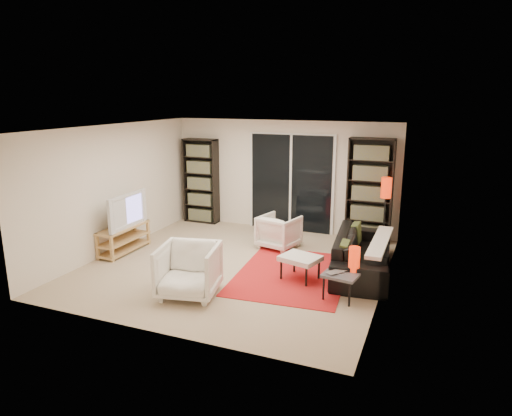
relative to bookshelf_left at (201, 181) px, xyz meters
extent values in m
plane|color=tan|center=(1.95, -2.33, -0.98)|extent=(5.00, 5.00, 0.00)
cube|color=#F2E4CF|center=(1.95, 0.17, 0.22)|extent=(5.00, 0.02, 2.40)
cube|color=#F2E4CF|center=(1.95, -4.83, 0.22)|extent=(5.00, 0.02, 2.40)
cube|color=#F2E4CF|center=(-0.55, -2.33, 0.22)|extent=(0.02, 5.00, 2.40)
cube|color=#F2E4CF|center=(4.45, -2.33, 0.22)|extent=(0.02, 5.00, 2.40)
cube|color=white|center=(1.95, -2.33, 1.42)|extent=(5.00, 5.00, 0.02)
cube|color=white|center=(2.15, 0.14, 0.07)|extent=(1.92, 0.06, 2.16)
cube|color=black|center=(2.15, 0.10, 0.07)|extent=(1.80, 0.02, 2.10)
cube|color=white|center=(2.15, 0.09, 0.07)|extent=(0.05, 0.02, 2.10)
cube|color=black|center=(0.00, 0.01, 0.00)|extent=(0.80, 0.30, 1.95)
cube|color=#8F900B|center=(0.00, -0.01, 0.00)|extent=(0.70, 0.22, 1.85)
cube|color=black|center=(3.85, 0.01, 0.07)|extent=(0.90, 0.30, 2.10)
cube|color=#8F900B|center=(3.85, -0.01, 0.07)|extent=(0.80, 0.22, 2.00)
cube|color=#DFAC76|center=(-0.35, -2.45, -0.50)|extent=(0.38, 1.19, 0.04)
cube|color=#DFAC76|center=(-0.35, -2.45, -0.73)|extent=(0.38, 1.19, 0.03)
cube|color=#DFAC76|center=(-0.35, -2.45, -0.92)|extent=(0.38, 1.19, 0.04)
cube|color=#DFAC76|center=(-0.51, -3.00, -0.73)|extent=(0.05, 0.05, 0.50)
cube|color=#DFAC76|center=(-0.51, -1.90, -0.73)|extent=(0.05, 0.05, 0.50)
cube|color=#DFAC76|center=(-0.19, -3.00, -0.73)|extent=(0.05, 0.05, 0.50)
cube|color=#DFAC76|center=(-0.19, -1.90, -0.73)|extent=(0.05, 0.05, 0.50)
imported|color=black|center=(-0.33, -2.45, -0.16)|extent=(0.18, 1.11, 0.64)
cube|color=red|center=(2.98, -2.35, -0.97)|extent=(1.95, 2.52, 0.01)
imported|color=black|center=(4.04, -1.76, -0.65)|extent=(1.10, 2.33, 0.66)
imported|color=white|center=(2.31, -1.11, -0.65)|extent=(0.84, 0.85, 0.65)
imported|color=white|center=(1.80, -3.70, -0.58)|extent=(1.01, 1.02, 0.79)
cube|color=white|center=(3.16, -2.50, -0.62)|extent=(0.70, 0.63, 0.08)
cylinder|color=black|center=(2.88, -2.62, -0.82)|extent=(0.04, 0.04, 0.32)
cylinder|color=black|center=(2.98, -2.25, -0.82)|extent=(0.04, 0.04, 0.32)
cylinder|color=black|center=(3.34, -2.75, -0.82)|extent=(0.04, 0.04, 0.32)
cylinder|color=black|center=(3.44, -2.38, -0.82)|extent=(0.04, 0.04, 0.32)
cube|color=#4C4C52|center=(3.93, -2.96, -0.60)|extent=(0.56, 0.56, 0.04)
cylinder|color=black|center=(3.70, -3.13, -0.79)|extent=(0.03, 0.03, 0.38)
cylinder|color=black|center=(3.76, -2.74, -0.79)|extent=(0.03, 0.03, 0.38)
cylinder|color=black|center=(4.09, -3.19, -0.79)|extent=(0.03, 0.03, 0.38)
cylinder|color=black|center=(4.15, -2.80, -0.79)|extent=(0.03, 0.03, 0.38)
imported|color=silver|center=(3.89, -3.01, -0.56)|extent=(0.36, 0.39, 0.03)
cylinder|color=red|center=(4.07, -2.82, -0.39)|extent=(0.16, 0.16, 0.37)
cylinder|color=black|center=(4.22, -0.54, -0.96)|extent=(0.21, 0.21, 0.03)
cylinder|color=black|center=(4.22, -0.54, -0.44)|extent=(0.03, 0.03, 1.07)
cylinder|color=red|center=(4.22, -0.54, 0.26)|extent=(0.19, 0.19, 0.39)
camera|label=1|loc=(5.09, -9.19, 1.94)|focal=32.00mm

